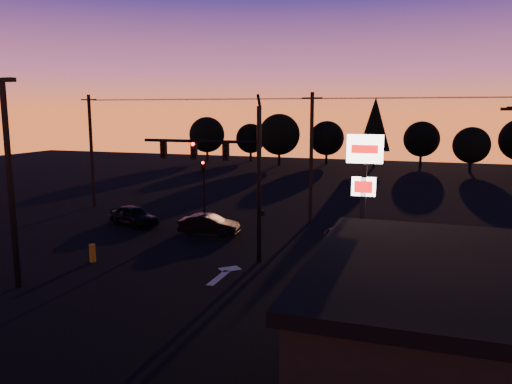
% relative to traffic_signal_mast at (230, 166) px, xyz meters
% --- Properties ---
extents(ground, '(120.00, 120.00, 0.00)m').
position_rel_traffic_signal_mast_xyz_m(ground, '(0.10, -3.99, -4.94)').
color(ground, black).
rests_on(ground, ground).
extents(lane_arrow, '(1.20, 3.10, 0.01)m').
position_rel_traffic_signal_mast_xyz_m(lane_arrow, '(0.60, -2.33, -4.93)').
color(lane_arrow, beige).
rests_on(lane_arrow, ground).
extents(traffic_signal_mast, '(6.79, 0.52, 8.58)m').
position_rel_traffic_signal_mast_xyz_m(traffic_signal_mast, '(0.00, 0.00, 0.00)').
color(traffic_signal_mast, black).
rests_on(traffic_signal_mast, ground).
extents(secondary_signal, '(0.30, 0.31, 4.35)m').
position_rel_traffic_signal_mast_xyz_m(secondary_signal, '(-4.90, 7.49, -2.07)').
color(secondary_signal, black).
rests_on(secondary_signal, ground).
extents(parking_lot_light, '(1.25, 0.30, 9.14)m').
position_rel_traffic_signal_mast_xyz_m(parking_lot_light, '(-7.40, -6.99, 0.33)').
color(parking_lot_light, black).
rests_on(parking_lot_light, ground).
extents(pylon_sign, '(1.50, 0.28, 6.80)m').
position_rel_traffic_signal_mast_xyz_m(pylon_sign, '(7.10, -2.49, -0.02)').
color(pylon_sign, black).
rests_on(pylon_sign, ground).
extents(utility_pole_0, '(1.40, 0.26, 9.00)m').
position_rel_traffic_signal_mast_xyz_m(utility_pole_0, '(-15.90, 10.01, -0.34)').
color(utility_pole_0, black).
rests_on(utility_pole_0, ground).
extents(utility_pole_1, '(1.40, 0.26, 9.00)m').
position_rel_traffic_signal_mast_xyz_m(utility_pole_1, '(2.10, 10.01, -0.34)').
color(utility_pole_1, black).
rests_on(utility_pole_1, ground).
extents(power_wires, '(36.00, 1.22, 0.07)m').
position_rel_traffic_signal_mast_xyz_m(power_wires, '(2.10, 10.01, 3.63)').
color(power_wires, black).
rests_on(power_wires, ground).
extents(bollard, '(0.31, 0.31, 0.94)m').
position_rel_traffic_signal_mast_xyz_m(bollard, '(-6.60, -2.76, -4.46)').
color(bollard, '#C18110').
rests_on(bollard, ground).
extents(tree_0, '(5.36, 5.36, 6.74)m').
position_rel_traffic_signal_mast_xyz_m(tree_0, '(-21.90, 46.01, -0.88)').
color(tree_0, black).
rests_on(tree_0, ground).
extents(tree_1, '(4.54, 4.54, 5.71)m').
position_rel_traffic_signal_mast_xyz_m(tree_1, '(-15.90, 49.01, -1.50)').
color(tree_1, black).
rests_on(tree_1, ground).
extents(tree_2, '(5.77, 5.78, 7.26)m').
position_rel_traffic_signal_mast_xyz_m(tree_2, '(-9.90, 44.01, -0.57)').
color(tree_2, black).
rests_on(tree_2, ground).
extents(tree_3, '(4.95, 4.95, 6.22)m').
position_rel_traffic_signal_mast_xyz_m(tree_3, '(-3.90, 48.01, -1.19)').
color(tree_3, black).
rests_on(tree_3, ground).
extents(tree_4, '(4.18, 4.18, 9.50)m').
position_rel_traffic_signal_mast_xyz_m(tree_4, '(3.10, 45.01, 0.99)').
color(tree_4, black).
rests_on(tree_4, ground).
extents(tree_5, '(4.95, 4.95, 6.22)m').
position_rel_traffic_signal_mast_xyz_m(tree_5, '(9.10, 50.01, -1.19)').
color(tree_5, black).
rests_on(tree_5, ground).
extents(tree_6, '(4.54, 4.54, 5.71)m').
position_rel_traffic_signal_mast_xyz_m(tree_6, '(15.10, 44.01, -1.50)').
color(tree_6, black).
rests_on(tree_6, ground).
extents(car_left, '(4.27, 2.86, 1.35)m').
position_rel_traffic_signal_mast_xyz_m(car_left, '(-9.15, 5.18, -4.26)').
color(car_left, black).
rests_on(car_left, ground).
extents(car_mid, '(3.94, 1.65, 1.27)m').
position_rel_traffic_signal_mast_xyz_m(car_mid, '(-3.23, 4.53, -4.30)').
color(car_mid, black).
rests_on(car_mid, ground).
extents(car_right, '(4.77, 2.99, 1.29)m').
position_rel_traffic_signal_mast_xyz_m(car_right, '(6.15, 5.18, -4.29)').
color(car_right, black).
rests_on(car_right, ground).
extents(suv_parked, '(2.19, 4.50, 1.23)m').
position_rel_traffic_signal_mast_xyz_m(suv_parked, '(9.55, -7.83, -4.32)').
color(suv_parked, black).
rests_on(suv_parked, ground).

